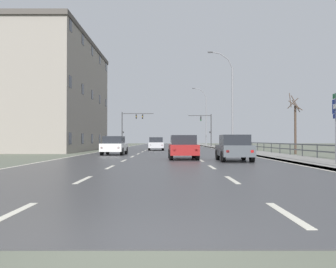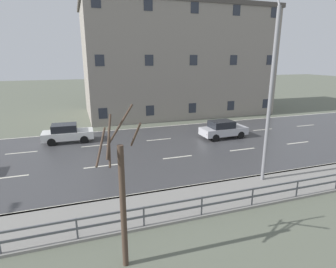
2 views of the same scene
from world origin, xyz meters
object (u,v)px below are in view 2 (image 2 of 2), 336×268
(brick_building, at_px, (176,61))
(car_near_right, at_px, (223,129))
(car_far_right, at_px, (67,133))
(street_lamp_midground, at_px, (269,85))

(brick_building, bearing_deg, car_near_right, -1.63)
(car_far_right, distance_m, brick_building, 17.89)
(car_near_right, relative_size, brick_building, 0.18)
(street_lamp_midground, height_order, brick_building, brick_building)
(car_far_right, xyz_separation_m, brick_building, (-10.24, 13.49, 5.74))
(car_near_right, height_order, brick_building, brick_building)
(street_lamp_midground, height_order, car_far_right, street_lamp_midground)
(car_far_right, bearing_deg, brick_building, 128.52)
(street_lamp_midground, height_order, car_near_right, street_lamp_midground)
(street_lamp_midground, xyz_separation_m, brick_building, (-21.82, 2.73, 1.06))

